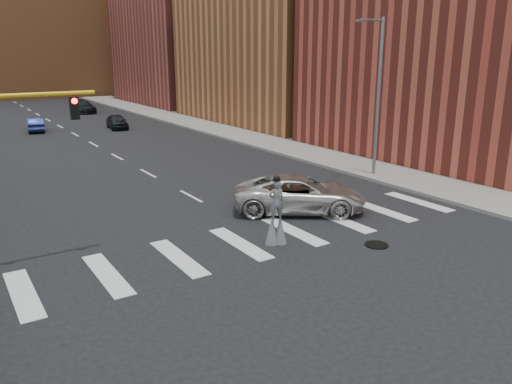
# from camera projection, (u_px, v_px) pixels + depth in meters

# --- Properties ---
(ground_plane) EXTENTS (160.00, 160.00, 0.00)m
(ground_plane) POSITION_uv_depth(u_px,v_px,m) (282.00, 245.00, 19.08)
(ground_plane) COLOR black
(ground_plane) RESTS_ON ground
(sidewalk_right) EXTENTS (5.00, 90.00, 0.18)m
(sidewalk_right) POSITION_uv_depth(u_px,v_px,m) (234.00, 132.00, 45.82)
(sidewalk_right) COLOR gray
(sidewalk_right) RESTS_ON ground
(manhole) EXTENTS (0.90, 0.90, 0.04)m
(manhole) POSITION_uv_depth(u_px,v_px,m) (376.00, 245.00, 19.03)
(manhole) COLOR black
(manhole) RESTS_ON ground
(building_mid) EXTENTS (16.00, 22.00, 24.00)m
(building_mid) POSITION_uv_depth(u_px,v_px,m) (287.00, 4.00, 51.62)
(building_mid) COLOR #B9683A
(building_mid) RESTS_ON ground
(building_far) EXTENTS (16.00, 22.00, 20.00)m
(building_far) POSITION_uv_depth(u_px,v_px,m) (188.00, 32.00, 71.58)
(building_far) COLOR #994038
(building_far) RESTS_ON ground
(building_backdrop) EXTENTS (26.00, 14.00, 18.00)m
(building_backdrop) POSITION_uv_depth(u_px,v_px,m) (38.00, 41.00, 82.92)
(building_backdrop) COLOR #B9683A
(building_backdrop) RESTS_ON ground
(streetlight) EXTENTS (2.05, 0.20, 9.00)m
(streetlight) POSITION_uv_depth(u_px,v_px,m) (377.00, 93.00, 28.32)
(streetlight) COLOR slate
(streetlight) RESTS_ON ground
(stilt_performer) EXTENTS (0.82, 0.63, 2.70)m
(stilt_performer) POSITION_uv_depth(u_px,v_px,m) (276.00, 218.00, 18.96)
(stilt_performer) COLOR #301F13
(stilt_performer) RESTS_ON ground
(suv_crossing) EXTENTS (6.49, 5.64, 1.66)m
(suv_crossing) POSITION_uv_depth(u_px,v_px,m) (300.00, 194.00, 22.93)
(suv_crossing) COLOR beige
(suv_crossing) RESTS_ON ground
(car_near) EXTENTS (2.08, 4.17, 1.36)m
(car_near) POSITION_uv_depth(u_px,v_px,m) (117.00, 122.00, 48.27)
(car_near) COLOR black
(car_near) RESTS_ON ground
(car_mid) EXTENTS (1.95, 4.16, 1.32)m
(car_mid) POSITION_uv_depth(u_px,v_px,m) (36.00, 124.00, 46.49)
(car_mid) COLOR navy
(car_mid) RESTS_ON ground
(car_far) EXTENTS (2.33, 5.18, 1.47)m
(car_far) POSITION_uv_depth(u_px,v_px,m) (83.00, 107.00, 61.11)
(car_far) COLOR black
(car_far) RESTS_ON ground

